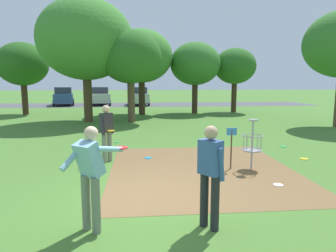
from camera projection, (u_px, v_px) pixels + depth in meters
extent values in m
plane|color=#47752D|center=(145.00, 199.00, 6.11)|extent=(160.00, 160.00, 0.00)
cube|color=brown|center=(202.00, 169.00, 8.17)|extent=(4.97, 5.49, 0.01)
cylinder|color=#9E9EA3|center=(252.00, 145.00, 8.09)|extent=(0.05, 0.05, 1.35)
cylinder|color=#9E9EA3|center=(253.00, 120.00, 7.99)|extent=(0.24, 0.24, 0.04)
torus|color=#9E9EA3|center=(253.00, 135.00, 8.05)|extent=(0.58, 0.58, 0.02)
torus|color=#9E9EA3|center=(252.00, 150.00, 8.11)|extent=(0.55, 0.55, 0.03)
cylinder|color=#9E9EA3|center=(252.00, 151.00, 8.12)|extent=(0.48, 0.48, 0.02)
cylinder|color=gray|center=(261.00, 143.00, 8.10)|extent=(0.01, 0.01, 0.40)
cylinder|color=gray|center=(257.00, 142.00, 8.24)|extent=(0.01, 0.01, 0.40)
cylinder|color=gray|center=(252.00, 141.00, 8.31)|extent=(0.01, 0.01, 0.40)
cylinder|color=gray|center=(247.00, 141.00, 8.30)|extent=(0.01, 0.01, 0.40)
cylinder|color=gray|center=(244.00, 142.00, 8.20)|extent=(0.01, 0.01, 0.40)
cylinder|color=gray|center=(244.00, 143.00, 8.06)|extent=(0.01, 0.01, 0.40)
cylinder|color=gray|center=(247.00, 144.00, 7.93)|extent=(0.01, 0.01, 0.40)
cylinder|color=gray|center=(253.00, 144.00, 7.85)|extent=(0.01, 0.01, 0.40)
cylinder|color=gray|center=(258.00, 144.00, 7.87)|extent=(0.01, 0.01, 0.40)
cylinder|color=gray|center=(261.00, 144.00, 7.96)|extent=(0.01, 0.01, 0.40)
cylinder|color=#4C3823|center=(231.00, 149.00, 8.16)|extent=(0.04, 0.04, 1.10)
cube|color=#3384C6|center=(232.00, 132.00, 8.09)|extent=(0.28, 0.03, 0.20)
cylinder|color=slate|center=(110.00, 146.00, 8.98)|extent=(0.14, 0.14, 0.92)
cylinder|color=slate|center=(104.00, 148.00, 8.80)|extent=(0.14, 0.14, 0.92)
cube|color=#2D2D33|center=(106.00, 122.00, 8.78)|extent=(0.40, 0.42, 0.56)
sphere|color=beige|center=(106.00, 109.00, 8.72)|extent=(0.22, 0.22, 0.22)
cylinder|color=#2D2D33|center=(111.00, 125.00, 8.94)|extent=(0.18, 0.17, 0.55)
cylinder|color=#2D2D33|center=(102.00, 126.00, 8.63)|extent=(0.18, 0.17, 0.55)
cylinder|color=gold|center=(111.00, 131.00, 8.72)|extent=(0.22, 0.22, 0.02)
cylinder|color=#232328|center=(204.00, 199.00, 4.93)|extent=(0.14, 0.14, 0.92)
cylinder|color=#232328|center=(215.00, 203.00, 4.77)|extent=(0.14, 0.14, 0.92)
cube|color=#385693|center=(210.00, 157.00, 4.74)|extent=(0.40, 0.42, 0.56)
sphere|color=tan|center=(211.00, 133.00, 4.68)|extent=(0.22, 0.22, 0.22)
cylinder|color=#385693|center=(202.00, 160.00, 4.90)|extent=(0.18, 0.17, 0.55)
cylinder|color=#385693|center=(221.00, 164.00, 4.63)|extent=(0.18, 0.17, 0.55)
cylinder|color=gold|center=(217.00, 169.00, 4.90)|extent=(0.22, 0.22, 0.02)
cylinder|color=slate|center=(86.00, 203.00, 4.80)|extent=(0.14, 0.14, 0.92)
cylinder|color=slate|center=(96.00, 205.00, 4.69)|extent=(0.14, 0.14, 0.92)
cube|color=#84B7D1|center=(89.00, 159.00, 4.64)|extent=(0.52, 0.52, 0.60)
sphere|color=beige|center=(91.00, 133.00, 4.63)|extent=(0.22, 0.22, 0.22)
cylinder|color=#84B7D1|center=(110.00, 149.00, 4.79)|extent=(0.42, 0.52, 0.21)
cylinder|color=red|center=(121.00, 148.00, 5.03)|extent=(0.22, 0.22, 0.02)
cylinder|color=#84B7D1|center=(73.00, 157.00, 4.56)|extent=(0.36, 0.44, 0.37)
cylinder|color=#1E93DB|center=(148.00, 158.00, 9.36)|extent=(0.22, 0.22, 0.02)
cylinder|color=gold|center=(304.00, 159.00, 9.27)|extent=(0.25, 0.25, 0.02)
cylinder|color=white|center=(278.00, 185.00, 6.93)|extent=(0.23, 0.23, 0.02)
cylinder|color=green|center=(117.00, 142.00, 11.81)|extent=(0.21, 0.21, 0.02)
cylinder|color=green|center=(283.00, 147.00, 11.02)|extent=(0.25, 0.25, 0.02)
cylinder|color=#4C3823|center=(88.00, 99.00, 17.75)|extent=(0.50, 0.50, 2.75)
ellipsoid|color=#428433|center=(86.00, 39.00, 17.24)|extent=(5.51, 5.51, 4.68)
cylinder|color=#422D1E|center=(142.00, 97.00, 21.73)|extent=(0.46, 0.46, 2.54)
ellipsoid|color=#428433|center=(141.00, 56.00, 21.29)|extent=(4.47, 4.47, 3.80)
cylinder|color=#422D1E|center=(25.00, 99.00, 21.70)|extent=(0.42, 0.42, 2.29)
ellipsoid|color=#285B1E|center=(22.00, 64.00, 21.33)|extent=(3.62, 3.62, 3.08)
cylinder|color=#422D1E|center=(234.00, 97.00, 23.41)|extent=(0.41, 0.41, 2.38)
ellipsoid|color=#2D6623|center=(235.00, 66.00, 23.06)|extent=(3.24, 3.24, 2.75)
cylinder|color=brown|center=(131.00, 102.00, 17.51)|extent=(0.42, 0.42, 2.46)
ellipsoid|color=#2D6623|center=(130.00, 57.00, 17.12)|extent=(3.61, 3.61, 3.07)
cylinder|color=#422D1E|center=(195.00, 98.00, 22.67)|extent=(0.43, 0.43, 2.32)
ellipsoid|color=#38752D|center=(195.00, 64.00, 22.29)|extent=(3.76, 3.76, 3.20)
cube|color=#4C4C51|center=(141.00, 105.00, 31.20)|extent=(36.00, 6.00, 0.01)
cube|color=#2D4784|center=(64.00, 98.00, 30.31)|extent=(2.63, 4.48, 0.90)
cube|color=#2D333D|center=(63.00, 90.00, 30.19)|extent=(2.00, 2.46, 0.64)
cylinder|color=black|center=(55.00, 102.00, 31.34)|extent=(0.30, 0.62, 0.60)
cylinder|color=black|center=(73.00, 101.00, 31.87)|extent=(0.30, 0.62, 0.60)
cylinder|color=black|center=(54.00, 103.00, 28.88)|extent=(0.30, 0.62, 0.60)
cylinder|color=black|center=(73.00, 103.00, 29.41)|extent=(0.30, 0.62, 0.60)
cube|color=#B2B7BC|center=(100.00, 98.00, 30.76)|extent=(2.62, 4.48, 0.90)
cube|color=#2D333D|center=(99.00, 90.00, 30.64)|extent=(2.00, 2.46, 0.64)
cylinder|color=black|center=(90.00, 101.00, 31.79)|extent=(0.30, 0.62, 0.60)
cylinder|color=black|center=(107.00, 101.00, 32.31)|extent=(0.30, 0.62, 0.60)
cylinder|color=black|center=(91.00, 103.00, 29.33)|extent=(0.30, 0.62, 0.60)
cylinder|color=black|center=(110.00, 103.00, 29.85)|extent=(0.30, 0.62, 0.60)
cube|color=#B2B7BC|center=(139.00, 98.00, 30.57)|extent=(2.10, 4.32, 0.90)
cube|color=#2D333D|center=(139.00, 90.00, 30.46)|extent=(1.74, 2.29, 0.64)
cylinder|color=black|center=(130.00, 101.00, 31.76)|extent=(0.22, 0.61, 0.60)
cylinder|color=black|center=(146.00, 101.00, 32.06)|extent=(0.22, 0.61, 0.60)
cylinder|color=black|center=(131.00, 103.00, 29.22)|extent=(0.22, 0.61, 0.60)
cylinder|color=black|center=(149.00, 103.00, 29.52)|extent=(0.22, 0.61, 0.60)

